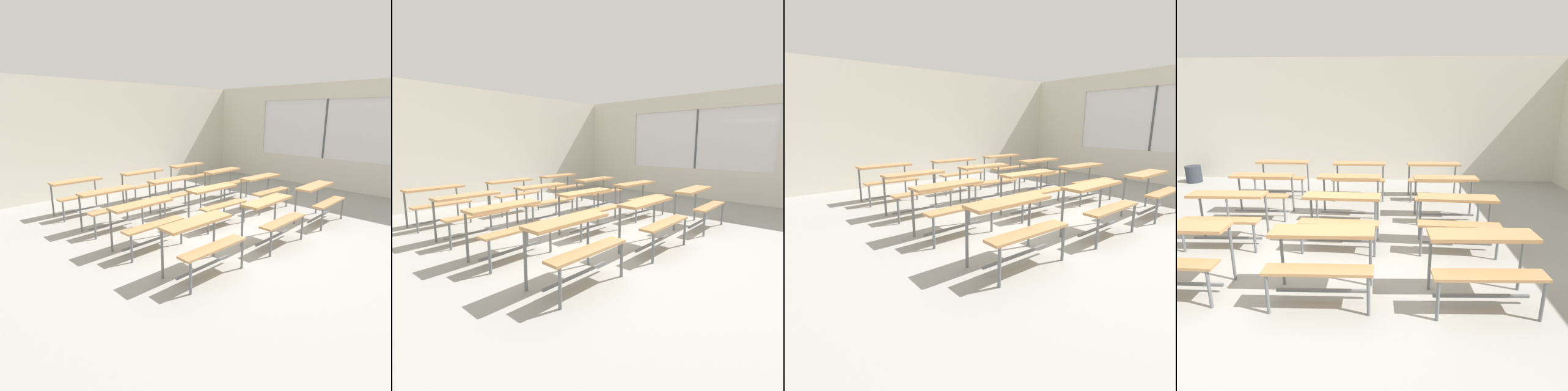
{
  "view_description": "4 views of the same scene",
  "coord_description": "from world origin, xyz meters",
  "views": [
    {
      "loc": [
        -4.37,
        -3.86,
        2.16
      ],
      "look_at": [
        0.15,
        0.9,
        0.48
      ],
      "focal_mm": 29.74,
      "sensor_mm": 36.0,
      "label": 1
    },
    {
      "loc": [
        -3.8,
        -3.3,
        1.6
      ],
      "look_at": [
        0.13,
        0.33,
        0.68
      ],
      "focal_mm": 28.0,
      "sensor_mm": 36.0,
      "label": 2
    },
    {
      "loc": [
        -3.8,
        -3.3,
        1.6
      ],
      "look_at": [
        -0.84,
        0.53,
        0.44
      ],
      "focal_mm": 28.0,
      "sensor_mm": 36.0,
      "label": 3
    },
    {
      "loc": [
        0.86,
        -4.15,
        2.09
      ],
      "look_at": [
        0.53,
        1.61,
        0.39
      ],
      "focal_mm": 30.98,
      "sensor_mm": 36.0,
      "label": 4
    }
  ],
  "objects": [
    {
      "name": "trash_bin",
      "position": [
        -4.12,
        3.89,
        0.21
      ],
      "size": [
        0.37,
        0.37,
        0.42
      ],
      "primitive_type": "cylinder",
      "color": "#333842",
      "rests_on": "ground"
    },
    {
      "name": "wall_back",
      "position": [
        0.0,
        4.5,
        1.5
      ],
      "size": [
        10.0,
        0.12,
        3.0
      ],
      "primitive_type": "cube",
      "color": "silver",
      "rests_on": "ground"
    },
    {
      "name": "desk_bench_r3c2",
      "position": [
        1.75,
        2.81,
        0.56
      ],
      "size": [
        1.12,
        0.63,
        0.74
      ],
      "rotation": [
        0.0,
        0.0,
        0.04
      ],
      "color": "tan",
      "rests_on": "ground"
    },
    {
      "name": "desk_bench_r2c2",
      "position": [
        1.8,
        1.52,
        0.56
      ],
      "size": [
        1.11,
        0.6,
        0.74
      ],
      "rotation": [
        0.0,
        0.0,
        0.01
      ],
      "color": "tan",
      "rests_on": "ground"
    },
    {
      "name": "desk_bench_r2c1",
      "position": [
        0.11,
        1.53,
        0.56
      ],
      "size": [
        1.12,
        0.63,
        0.74
      ],
      "rotation": [
        0.0,
        0.0,
        -0.04
      ],
      "color": "tan",
      "rests_on": "ground"
    },
    {
      "name": "desk_bench_r3c0",
      "position": [
        -1.49,
        2.84,
        0.56
      ],
      "size": [
        1.11,
        0.6,
        0.74
      ],
      "rotation": [
        0.0,
        0.0,
        0.01
      ],
      "color": "tan",
      "rests_on": "ground"
    },
    {
      "name": "desk_bench_r0c2",
      "position": [
        1.81,
        -0.99,
        0.56
      ],
      "size": [
        1.13,
        0.64,
        0.74
      ],
      "rotation": [
        0.0,
        0.0,
        0.05
      ],
      "color": "tan",
      "rests_on": "ground"
    },
    {
      "name": "desk_bench_r2c0",
      "position": [
        -1.46,
        1.53,
        0.56
      ],
      "size": [
        1.1,
        0.6,
        0.74
      ],
      "rotation": [
        0.0,
        0.0,
        0.01
      ],
      "color": "tan",
      "rests_on": "ground"
    },
    {
      "name": "desk_bench_r1c1",
      "position": [
        0.16,
        0.32,
        0.56
      ],
      "size": [
        1.12,
        0.63,
        0.74
      ],
      "rotation": [
        0.0,
        0.0,
        -0.03
      ],
      "color": "tan",
      "rests_on": "ground"
    },
    {
      "name": "desk_bench_r0c1",
      "position": [
        0.15,
        -0.99,
        0.56
      ],
      "size": [
        1.12,
        0.62,
        0.74
      ],
      "rotation": [
        0.0,
        0.0,
        0.03
      ],
      "color": "tan",
      "rests_on": "ground"
    },
    {
      "name": "ground",
      "position": [
        0.0,
        0.0,
        -0.03
      ],
      "size": [
        10.0,
        9.0,
        0.05
      ],
      "primitive_type": "cube",
      "color": "#9E9E99"
    },
    {
      "name": "desk_bench_r1c2",
      "position": [
        1.78,
        0.33,
        0.56
      ],
      "size": [
        1.13,
        0.64,
        0.74
      ],
      "rotation": [
        0.0,
        0.0,
        -0.05
      ],
      "color": "tan",
      "rests_on": "ground"
    },
    {
      "name": "desk_bench_r3c1",
      "position": [
        0.19,
        2.77,
        0.56
      ],
      "size": [
        1.11,
        0.6,
        0.74
      ],
      "rotation": [
        0.0,
        0.0,
        0.01
      ],
      "color": "tan",
      "rests_on": "ground"
    },
    {
      "name": "desk_bench_r1c0",
      "position": [
        -1.51,
        0.32,
        0.56
      ],
      "size": [
        1.12,
        0.62,
        0.74
      ],
      "rotation": [
        0.0,
        0.0,
        0.03
      ],
      "color": "tan",
      "rests_on": "ground"
    }
  ]
}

